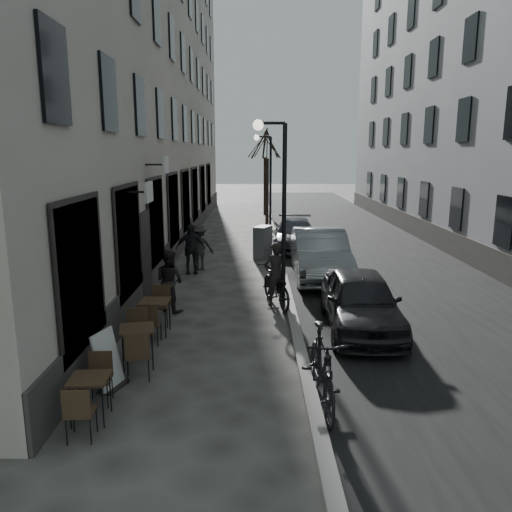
{
  "coord_description": "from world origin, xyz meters",
  "views": [
    {
      "loc": [
        -0.78,
        -7.34,
        4.28
      ],
      "look_at": [
        -0.76,
        4.46,
        1.8
      ],
      "focal_mm": 35.0,
      "sensor_mm": 36.0,
      "label": 1
    }
  ],
  "objects_px": {
    "moped": "(322,369)",
    "car_near": "(361,301)",
    "tree_far": "(265,146)",
    "pedestrian_mid": "(199,247)",
    "utility_cabinet": "(263,242)",
    "pedestrian_far": "(191,249)",
    "streetlamp_far": "(267,174)",
    "tree_near": "(267,144)",
    "bistro_set_a": "(90,394)",
    "car_far": "(295,234)",
    "bistro_set_c": "(155,314)",
    "streetlamp_near": "(278,194)",
    "bicycle": "(276,286)",
    "bistro_set_b": "(138,343)",
    "car_mid": "(320,254)",
    "pedestrian_near": "(170,281)",
    "sign_board": "(109,365)"
  },
  "relations": [
    {
      "from": "bicycle",
      "to": "car_far",
      "type": "relative_size",
      "value": 0.47
    },
    {
      "from": "pedestrian_far",
      "to": "car_mid",
      "type": "relative_size",
      "value": 0.36
    },
    {
      "from": "pedestrian_mid",
      "to": "pedestrian_far",
      "type": "relative_size",
      "value": 0.93
    },
    {
      "from": "bistro_set_a",
      "to": "car_far",
      "type": "bearing_deg",
      "value": 69.96
    },
    {
      "from": "bicycle",
      "to": "moped",
      "type": "distance_m",
      "value": 5.78
    },
    {
      "from": "bicycle",
      "to": "moped",
      "type": "bearing_deg",
      "value": 79.02
    },
    {
      "from": "moped",
      "to": "bistro_set_b",
      "type": "bearing_deg",
      "value": 153.08
    },
    {
      "from": "tree_near",
      "to": "utility_cabinet",
      "type": "distance_m",
      "value": 9.33
    },
    {
      "from": "tree_far",
      "to": "pedestrian_far",
      "type": "bearing_deg",
      "value": -99.92
    },
    {
      "from": "sign_board",
      "to": "car_near",
      "type": "height_order",
      "value": "car_near"
    },
    {
      "from": "tree_far",
      "to": "pedestrian_far",
      "type": "relative_size",
      "value": 3.15
    },
    {
      "from": "tree_far",
      "to": "bistro_set_a",
      "type": "bearing_deg",
      "value": -97.05
    },
    {
      "from": "utility_cabinet",
      "to": "car_near",
      "type": "xyz_separation_m",
      "value": [
        2.25,
        -8.32,
        0.06
      ]
    },
    {
      "from": "streetlamp_far",
      "to": "moped",
      "type": "distance_m",
      "value": 17.68
    },
    {
      "from": "bistro_set_b",
      "to": "pedestrian_near",
      "type": "distance_m",
      "value": 3.61
    },
    {
      "from": "pedestrian_far",
      "to": "car_far",
      "type": "bearing_deg",
      "value": 35.69
    },
    {
      "from": "streetlamp_near",
      "to": "pedestrian_mid",
      "type": "height_order",
      "value": "streetlamp_near"
    },
    {
      "from": "bistro_set_b",
      "to": "car_far",
      "type": "xyz_separation_m",
      "value": [
        4.15,
        12.53,
        0.16
      ]
    },
    {
      "from": "bistro_set_a",
      "to": "pedestrian_far",
      "type": "bearing_deg",
      "value": 84.75
    },
    {
      "from": "pedestrian_far",
      "to": "car_mid",
      "type": "distance_m",
      "value": 4.56
    },
    {
      "from": "bistro_set_c",
      "to": "moped",
      "type": "distance_m",
      "value": 4.92
    },
    {
      "from": "streetlamp_near",
      "to": "sign_board",
      "type": "xyz_separation_m",
      "value": [
        -3.29,
        -4.81,
        -2.72
      ]
    },
    {
      "from": "pedestrian_far",
      "to": "car_mid",
      "type": "bearing_deg",
      "value": -21.01
    },
    {
      "from": "bistro_set_a",
      "to": "moped",
      "type": "height_order",
      "value": "moped"
    },
    {
      "from": "streetlamp_far",
      "to": "tree_far",
      "type": "bearing_deg",
      "value": 89.54
    },
    {
      "from": "streetlamp_near",
      "to": "car_near",
      "type": "relative_size",
      "value": 1.2
    },
    {
      "from": "tree_far",
      "to": "pedestrian_mid",
      "type": "relative_size",
      "value": 3.39
    },
    {
      "from": "bistro_set_c",
      "to": "bicycle",
      "type": "relative_size",
      "value": 0.79
    },
    {
      "from": "utility_cabinet",
      "to": "bicycle",
      "type": "relative_size",
      "value": 0.63
    },
    {
      "from": "tree_near",
      "to": "pedestrian_far",
      "type": "bearing_deg",
      "value": -105.14
    },
    {
      "from": "streetlamp_near",
      "to": "tree_near",
      "type": "distance_m",
      "value": 15.08
    },
    {
      "from": "utility_cabinet",
      "to": "bicycle",
      "type": "xyz_separation_m",
      "value": [
        0.27,
        -6.33,
        -0.11
      ]
    },
    {
      "from": "moped",
      "to": "car_near",
      "type": "bearing_deg",
      "value": 67.22
    },
    {
      "from": "bistro_set_a",
      "to": "tree_near",
      "type": "bearing_deg",
      "value": 77.79
    },
    {
      "from": "sign_board",
      "to": "moped",
      "type": "relative_size",
      "value": 0.48
    },
    {
      "from": "bicycle",
      "to": "pedestrian_mid",
      "type": "xyz_separation_m",
      "value": [
        -2.63,
        4.38,
        0.28
      ]
    },
    {
      "from": "pedestrian_mid",
      "to": "tree_near",
      "type": "bearing_deg",
      "value": -126.17
    },
    {
      "from": "bistro_set_c",
      "to": "sign_board",
      "type": "height_order",
      "value": "sign_board"
    },
    {
      "from": "pedestrian_near",
      "to": "streetlamp_near",
      "type": "bearing_deg",
      "value": -141.38
    },
    {
      "from": "tree_far",
      "to": "streetlamp_far",
      "type": "bearing_deg",
      "value": -90.46
    },
    {
      "from": "bicycle",
      "to": "car_near",
      "type": "relative_size",
      "value": 0.5
    },
    {
      "from": "streetlamp_near",
      "to": "car_far",
      "type": "relative_size",
      "value": 1.12
    },
    {
      "from": "bistro_set_a",
      "to": "car_far",
      "type": "distance_m",
      "value": 15.28
    },
    {
      "from": "sign_board",
      "to": "bicycle",
      "type": "relative_size",
      "value": 0.51
    },
    {
      "from": "bistro_set_b",
      "to": "car_far",
      "type": "height_order",
      "value": "car_far"
    },
    {
      "from": "bistro_set_a",
      "to": "moped",
      "type": "xyz_separation_m",
      "value": [
        3.78,
        0.45,
        0.23
      ]
    },
    {
      "from": "tree_near",
      "to": "car_near",
      "type": "xyz_separation_m",
      "value": [
        1.88,
        -16.74,
        -3.94
      ]
    },
    {
      "from": "car_mid",
      "to": "car_far",
      "type": "xyz_separation_m",
      "value": [
        -0.44,
        5.28,
        -0.17
      ]
    },
    {
      "from": "moped",
      "to": "bicycle",
      "type": "bearing_deg",
      "value": 93.57
    },
    {
      "from": "streetlamp_far",
      "to": "bistro_set_c",
      "type": "height_order",
      "value": "streetlamp_far"
    }
  ]
}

